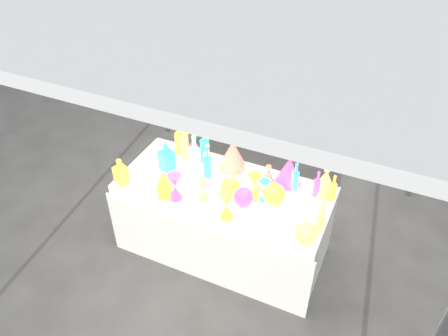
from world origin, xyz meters
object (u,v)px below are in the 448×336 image
at_px(cardboard_box_closed, 240,94).
at_px(hourglass_0, 227,206).
at_px(bottle_0, 179,138).
at_px(decanter_0, 120,171).
at_px(globe_0, 230,188).
at_px(lampshade_0, 233,154).
at_px(display_table, 224,219).

height_order(cardboard_box_closed, hourglass_0, hourglass_0).
relative_size(bottle_0, decanter_0, 1.31).
distance_m(bottle_0, hourglass_0, 0.96).
distance_m(cardboard_box_closed, globe_0, 2.78).
bearing_deg(decanter_0, bottle_0, 91.32).
bearing_deg(decanter_0, hourglass_0, 22.44).
bearing_deg(decanter_0, cardboard_box_closed, 114.26).
relative_size(hourglass_0, lampshade_0, 0.78).
bearing_deg(cardboard_box_closed, display_table, -78.12).
relative_size(decanter_0, hourglass_0, 1.09).
relative_size(display_table, decanter_0, 7.39).
bearing_deg(bottle_0, globe_0, -27.58).
distance_m(display_table, cardboard_box_closed, 2.64).
bearing_deg(globe_0, bottle_0, 152.42).
xyz_separation_m(bottle_0, globe_0, (0.67, -0.35, -0.10)).
relative_size(decanter_0, globe_0, 1.50).
bearing_deg(lampshade_0, decanter_0, -161.99).
distance_m(display_table, globe_0, 0.45).
bearing_deg(cardboard_box_closed, globe_0, -76.80).
height_order(hourglass_0, lampshade_0, lampshade_0).
height_order(bottle_0, hourglass_0, bottle_0).
height_order(display_table, decanter_0, decanter_0).
bearing_deg(hourglass_0, globe_0, 107.86).
xyz_separation_m(cardboard_box_closed, lampshade_0, (0.84, -2.19, 0.68)).
height_order(hourglass_0, globe_0, hourglass_0).
distance_m(decanter_0, lampshade_0, 0.97).
relative_size(display_table, cardboard_box_closed, 3.13).
xyz_separation_m(display_table, globe_0, (0.09, -0.06, 0.44)).
height_order(display_table, lampshade_0, lampshade_0).
height_order(cardboard_box_closed, globe_0, globe_0).
distance_m(bottle_0, globe_0, 0.76).
bearing_deg(bottle_0, cardboard_box_closed, 98.02).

